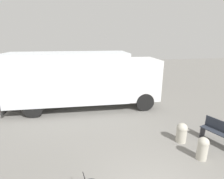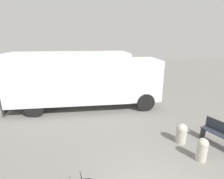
{
  "view_description": "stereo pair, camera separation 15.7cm",
  "coord_description": "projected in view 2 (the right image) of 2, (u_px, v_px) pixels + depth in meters",
  "views": [
    {
      "loc": [
        -2.0,
        -3.42,
        4.29
      ],
      "look_at": [
        -0.46,
        4.61,
        1.85
      ],
      "focal_mm": 28.0,
      "sensor_mm": 36.0,
      "label": 1
    },
    {
      "loc": [
        -1.84,
        -3.45,
        4.29
      ],
      "look_at": [
        -0.46,
        4.61,
        1.85
      ],
      "focal_mm": 28.0,
      "sensor_mm": 36.0,
      "label": 2
    }
  ],
  "objects": [
    {
      "name": "bollard_far_bench",
      "position": [
        181.0,
        133.0,
        7.34
      ],
      "size": [
        0.45,
        0.45,
        0.85
      ],
      "color": "#B2AD9E",
      "rests_on": "ground"
    },
    {
      "name": "park_bench",
      "position": [
        224.0,
        134.0,
        7.04
      ],
      "size": [
        0.95,
        1.76,
        0.98
      ],
      "rotation": [
        0.0,
        0.0,
        1.91
      ],
      "color": "#282D38",
      "rests_on": "ground"
    },
    {
      "name": "bollard_near_bench",
      "position": [
        202.0,
        149.0,
        6.24
      ],
      "size": [
        0.38,
        0.38,
        0.88
      ],
      "color": "#B2AD9E",
      "rests_on": "ground"
    },
    {
      "name": "delivery_truck",
      "position": [
        84.0,
        78.0,
        10.71
      ],
      "size": [
        9.17,
        2.77,
        3.45
      ],
      "rotation": [
        0.0,
        0.0,
        -0.04
      ],
      "color": "silver",
      "rests_on": "ground"
    }
  ]
}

